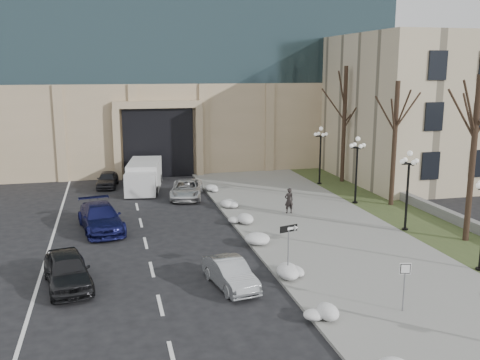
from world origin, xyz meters
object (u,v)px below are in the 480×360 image
Objects in this scene: one_way_sign at (292,234)px; pedestrian at (289,201)px; box_truck at (144,176)px; keep_sign at (405,277)px; car_a at (67,270)px; car_c at (101,218)px; car_b at (230,274)px; car_d at (187,189)px; lamppost_d at (320,148)px; lamppost_b at (408,180)px; lamppost_c at (357,161)px; car_e at (107,179)px.

pedestrian is at bearing 55.91° from one_way_sign.
keep_sign is (8.14, -24.38, 0.49)m from box_truck.
keep_sign is (12.71, -5.86, 0.76)m from car_a.
car_b is at bearing -70.65° from car_c.
pedestrian is at bearing -39.57° from box_truck.
box_truck reaches higher than car_d.
lamppost_d is at bearing 48.61° from one_way_sign.
lamppost_b is 1.00× the size of lamppost_c.
lamppost_b and lamppost_c have the same top height.
lamppost_d is (5.78, 22.53, 1.55)m from keep_sign.
car_d is 2.28× the size of keep_sign.
car_a is 0.84× the size of car_c.
car_b is at bearing -69.59° from car_e.
lamppost_b is (11.66, 5.39, 2.46)m from car_b.
car_e is at bearing -51.16° from pedestrian.
box_truck is (2.78, -1.53, 0.40)m from car_e.
lamppost_d reaches higher than car_c.
pedestrian is 0.35× the size of lamppost_d.
lamppost_b is (16.71, -16.38, 2.44)m from car_e.
car_c is 11.78m from pedestrian.
pedestrian is 0.80× the size of keep_sign.
box_truck reaches higher than car_e.
lamppost_d reaches higher than car_a.
pedestrian reaches higher than car_c.
box_truck is at bearing 66.03° from car_a.
box_truck reaches higher than car_b.
lamppost_b reaches higher than pedestrian.
keep_sign is at bearing -34.85° from car_a.
car_d is 8.44m from pedestrian.
box_truck is at bearing 133.15° from lamppost_b.
keep_sign is 0.43× the size of lamppost_d.
lamppost_d is (11.11, 1.76, 2.42)m from car_d.
box_truck is at bearing 88.80° from one_way_sign.
car_b is 1.80× the size of keep_sign.
lamppost_c reaches higher than pedestrian.
car_a is at bearing -87.73° from car_e.
lamppost_b is at bearing -90.00° from lamppost_d.
pedestrian is 5.96m from lamppost_c.
lamppost_b is (11.11, -11.24, 2.42)m from car_d.
car_e is at bearing 160.61° from box_truck.
car_c is 1.12× the size of lamppost_b.
car_c reaches higher than car_e.
keep_sign reaches higher than car_e.
car_e reaches higher than car_b.
car_d is at bearing -53.33° from pedestrian.
one_way_sign is 10.26m from lamppost_b.
lamppost_b is at bearing -32.78° from car_d.
lamppost_b reaches higher than box_truck.
car_c reaches higher than car_a.
car_c is 17.41m from lamppost_c.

